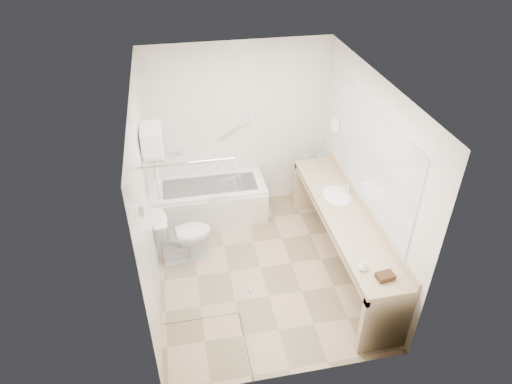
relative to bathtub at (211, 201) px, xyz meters
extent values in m
plane|color=tan|center=(0.50, -1.24, -0.28)|extent=(3.20, 3.20, 0.00)
cube|color=white|center=(0.50, -1.24, 2.22)|extent=(2.60, 3.20, 0.10)
cube|color=silver|center=(0.50, 0.36, 0.97)|extent=(2.60, 0.10, 2.50)
cube|color=silver|center=(0.50, -2.84, 0.97)|extent=(2.60, 0.10, 2.50)
cube|color=silver|center=(-0.80, -1.24, 0.97)|extent=(0.10, 3.20, 2.50)
cube|color=silver|center=(1.80, -1.24, 0.97)|extent=(0.10, 3.20, 2.50)
cube|color=white|center=(0.00, 0.01, 0.00)|extent=(1.60, 0.70, 0.55)
cube|color=silver|center=(0.00, -0.35, -0.03)|extent=(1.60, 0.02, 0.50)
cube|color=silver|center=(0.10, -0.34, 0.22)|extent=(0.28, 0.06, 0.18)
cylinder|color=silver|center=(-0.45, 0.32, 0.67)|extent=(0.40, 0.03, 0.03)
cylinder|color=silver|center=(0.45, 0.32, 0.97)|extent=(0.53, 0.03, 0.33)
cube|color=silver|center=(-0.35, -1.94, 0.77)|extent=(0.90, 0.01, 2.10)
cube|color=silver|center=(0.10, -2.39, 0.77)|extent=(0.02, 0.90, 2.10)
cylinder|color=silver|center=(-0.35, -1.94, 1.82)|extent=(0.90, 0.02, 0.02)
sphere|color=silver|center=(0.13, -2.54, 0.72)|extent=(0.05, 0.05, 0.05)
cylinder|color=silver|center=(-0.75, -2.39, 1.67)|extent=(0.04, 0.10, 0.10)
cube|color=silver|center=(-0.67, -0.89, 1.42)|extent=(0.24, 0.55, 0.02)
cylinder|color=silver|center=(-0.67, -0.89, 1.20)|extent=(0.02, 0.55, 0.02)
cube|color=silver|center=(-0.67, -0.89, 1.04)|extent=(0.03, 0.42, 0.32)
cube|color=silver|center=(-0.67, -0.89, 1.48)|extent=(0.22, 0.40, 0.08)
cube|color=silver|center=(-0.67, -0.89, 1.57)|extent=(0.22, 0.40, 0.08)
cube|color=silver|center=(-0.67, -0.89, 1.65)|extent=(0.22, 0.40, 0.08)
cube|color=tan|center=(1.52, -1.39, 0.55)|extent=(0.55, 2.70, 0.05)
cube|color=tan|center=(1.78, -1.39, 0.62)|extent=(0.03, 2.70, 0.10)
cube|color=tan|center=(1.27, -1.39, 0.49)|extent=(0.04, 2.70, 0.08)
cube|color=tan|center=(1.52, -2.70, 0.12)|extent=(0.55, 0.08, 0.80)
cube|color=tan|center=(1.52, -0.08, 0.12)|extent=(0.55, 0.08, 0.80)
ellipsoid|color=white|center=(1.55, -0.99, 0.54)|extent=(0.40, 0.52, 0.14)
cylinder|color=silver|center=(1.70, -0.99, 0.65)|extent=(0.03, 0.03, 0.14)
cube|color=silver|center=(1.79, -1.39, 1.27)|extent=(0.02, 2.00, 1.20)
cube|color=white|center=(1.75, -0.19, 1.17)|extent=(0.08, 0.10, 0.18)
imported|color=white|center=(-0.45, -0.84, 0.10)|extent=(0.80, 0.51, 0.74)
cube|color=#462919|center=(1.53, -2.50, 0.60)|extent=(0.19, 0.14, 0.06)
imported|color=white|center=(1.37, -2.34, 0.60)|extent=(0.08, 0.13, 0.06)
imported|color=white|center=(1.35, -2.34, 0.62)|extent=(0.11, 0.12, 0.08)
cylinder|color=silver|center=(1.58, -0.14, 0.67)|extent=(0.07, 0.07, 0.18)
cylinder|color=blue|center=(1.58, -0.14, 0.77)|extent=(0.03, 0.03, 0.03)
cylinder|color=silver|center=(1.57, -0.21, 0.66)|extent=(0.06, 0.06, 0.17)
cylinder|color=blue|center=(1.57, -0.21, 0.76)|extent=(0.03, 0.03, 0.03)
cylinder|color=silver|center=(1.38, -0.14, 0.66)|extent=(0.06, 0.06, 0.18)
cylinder|color=blue|center=(1.38, -0.14, 0.76)|extent=(0.03, 0.03, 0.03)
cylinder|color=silver|center=(1.34, -0.39, 0.62)|extent=(0.08, 0.08, 0.10)
cylinder|color=silver|center=(1.32, -0.98, 0.62)|extent=(0.08, 0.08, 0.10)
camera|label=1|loc=(-0.40, -5.51, 3.94)|focal=32.00mm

